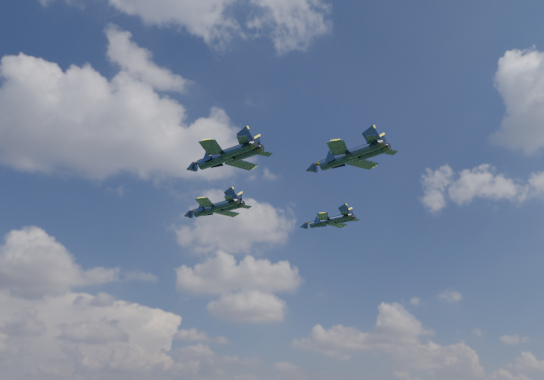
{
  "coord_description": "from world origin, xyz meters",
  "views": [
    {
      "loc": [
        -14.09,
        -96.29,
        17.09
      ],
      "look_at": [
        5.63,
        -4.87,
        56.99
      ],
      "focal_mm": 35.0,
      "sensor_mm": 36.0,
      "label": 1
    }
  ],
  "objects_px": {
    "jet_right": "(321,222)",
    "jet_left": "(214,160)",
    "jet_lead": "(206,210)",
    "jet_slot": "(337,160)"
  },
  "relations": [
    {
      "from": "jet_lead",
      "to": "jet_right",
      "type": "height_order",
      "value": "jet_lead"
    },
    {
      "from": "jet_lead",
      "to": "jet_left",
      "type": "distance_m",
      "value": 24.99
    },
    {
      "from": "jet_left",
      "to": "jet_right",
      "type": "distance_m",
      "value": 33.4
    },
    {
      "from": "jet_lead",
      "to": "jet_slot",
      "type": "xyz_separation_m",
      "value": [
        19.6,
        -29.35,
        -0.16
      ]
    },
    {
      "from": "jet_slot",
      "to": "jet_right",
      "type": "bearing_deg",
      "value": 41.02
    },
    {
      "from": "jet_right",
      "to": "jet_slot",
      "type": "height_order",
      "value": "jet_slot"
    },
    {
      "from": "jet_right",
      "to": "jet_left",
      "type": "bearing_deg",
      "value": 175.85
    },
    {
      "from": "jet_left",
      "to": "jet_right",
      "type": "bearing_deg",
      "value": -2.79
    },
    {
      "from": "jet_left",
      "to": "jet_slot",
      "type": "height_order",
      "value": "jet_left"
    },
    {
      "from": "jet_lead",
      "to": "jet_left",
      "type": "xyz_separation_m",
      "value": [
        -1.08,
        -24.97,
        -0.14
      ]
    }
  ]
}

